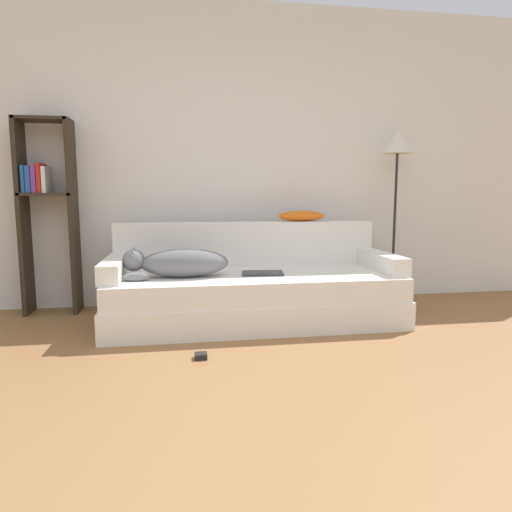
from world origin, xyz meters
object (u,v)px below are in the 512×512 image
object	(u,v)px
laptop	(263,273)
throw_pillow	(302,216)
power_adapter	(201,356)
floor_lamp	(397,157)
couch	(254,298)
dog	(178,263)
bookshelf	(46,204)

from	to	relation	value
laptop	throw_pillow	size ratio (longest dim) A/B	0.81
laptop	power_adapter	size ratio (longest dim) A/B	4.42
laptop	power_adapter	world-z (taller)	laptop
floor_lamp	couch	bearing A→B (deg)	-161.36
couch	power_adapter	distance (m)	0.92
laptop	throw_pillow	bearing A→B (deg)	54.61
dog	power_adapter	bearing A→B (deg)	-79.37
laptop	power_adapter	distance (m)	0.96
laptop	floor_lamp	xyz separation A→B (m)	(1.34, 0.53, 0.94)
couch	power_adapter	bearing A→B (deg)	-120.59
couch	throw_pillow	bearing A→B (deg)	40.23
dog	floor_lamp	size ratio (longest dim) A/B	0.49
throw_pillow	bookshelf	xyz separation A→B (m)	(-2.16, 0.14, 0.11)
floor_lamp	power_adapter	bearing A→B (deg)	-146.14
dog	power_adapter	distance (m)	0.86
bookshelf	couch	bearing A→B (deg)	-18.64
dog	bookshelf	bearing A→B (deg)	149.31
floor_lamp	power_adapter	xyz separation A→B (m)	(-1.86, -1.24, -1.32)
dog	laptop	xyz separation A→B (m)	(0.65, 0.02, -0.10)
power_adapter	dog	bearing A→B (deg)	100.63
laptop	couch	bearing A→B (deg)	141.27
laptop	bookshelf	xyz separation A→B (m)	(-1.72, 0.62, 0.53)
couch	laptop	size ratio (longest dim) A/B	6.75
floor_lamp	power_adapter	size ratio (longest dim) A/B	20.95
bookshelf	dog	bearing A→B (deg)	-30.69
dog	throw_pillow	bearing A→B (deg)	24.62
couch	bookshelf	xyz separation A→B (m)	(-1.67, 0.56, 0.73)
laptop	floor_lamp	bearing A→B (deg)	28.62
dog	couch	bearing A→B (deg)	7.57
floor_lamp	throw_pillow	bearing A→B (deg)	-176.57
throw_pillow	power_adapter	world-z (taller)	throw_pillow
couch	throw_pillow	size ratio (longest dim) A/B	5.48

